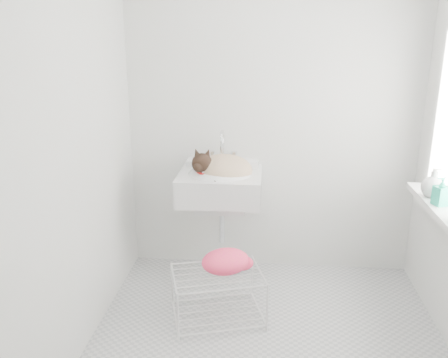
# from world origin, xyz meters

# --- Properties ---
(floor) EXTENTS (2.20, 2.00, 0.02)m
(floor) POSITION_xyz_m (0.00, 0.00, 0.00)
(floor) COLOR #BEBEBE
(floor) RESTS_ON ground
(back_wall) EXTENTS (2.20, 0.02, 2.50)m
(back_wall) POSITION_xyz_m (0.00, 1.00, 1.25)
(back_wall) COLOR white
(back_wall) RESTS_ON ground
(left_wall) EXTENTS (0.02, 2.00, 2.50)m
(left_wall) POSITION_xyz_m (-1.10, 0.00, 1.25)
(left_wall) COLOR white
(left_wall) RESTS_ON ground
(windowsill) EXTENTS (0.16, 0.88, 0.04)m
(windowsill) POSITION_xyz_m (1.01, 0.20, 0.83)
(windowsill) COLOR white
(windowsill) RESTS_ON right_wall
(sink) EXTENTS (0.60, 0.53, 0.24)m
(sink) POSITION_xyz_m (-0.37, 0.74, 0.85)
(sink) COLOR white
(sink) RESTS_ON back_wall
(faucet) EXTENTS (0.22, 0.15, 0.22)m
(faucet) POSITION_xyz_m (-0.37, 0.92, 0.99)
(faucet) COLOR silver
(faucet) RESTS_ON sink
(cat) EXTENTS (0.45, 0.38, 0.27)m
(cat) POSITION_xyz_m (-0.35, 0.72, 0.89)
(cat) COLOR tan
(cat) RESTS_ON sink
(wire_rack) EXTENTS (0.65, 0.54, 0.34)m
(wire_rack) POSITION_xyz_m (-0.33, 0.18, 0.15)
(wire_rack) COLOR silver
(wire_rack) RESTS_ON floor
(towel) EXTENTS (0.40, 0.36, 0.13)m
(towel) POSITION_xyz_m (-0.28, 0.22, 0.37)
(towel) COLOR orange
(towel) RESTS_ON wire_rack
(bottle_b) EXTENTS (0.10, 0.10, 0.17)m
(bottle_b) POSITION_xyz_m (1.00, 0.20, 0.85)
(bottle_b) COLOR #1CA482
(bottle_b) RESTS_ON windowsill
(bottle_c) EXTENTS (0.18, 0.18, 0.18)m
(bottle_c) POSITION_xyz_m (1.00, 0.35, 0.85)
(bottle_c) COLOR silver
(bottle_c) RESTS_ON windowsill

